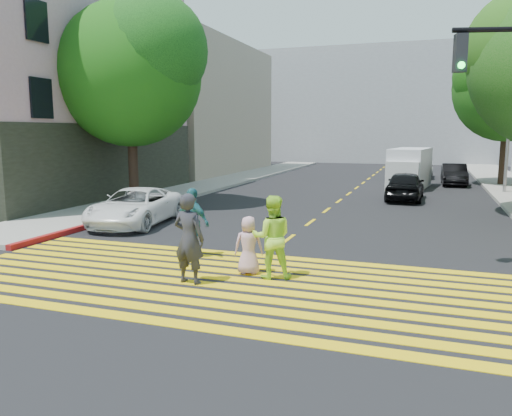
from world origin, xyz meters
The scene contains 20 objects.
ground centered at (0.00, 0.00, 0.00)m, with size 120.00×120.00×0.00m, color black.
sidewalk_left centered at (-8.50, 22.00, 0.07)m, with size 3.00×40.00×0.15m, color gray.
curb_red centered at (-6.90, 6.00, 0.08)m, with size 0.20×8.00×0.16m, color maroon.
crosswalk centered at (0.00, 1.28, 0.01)m, with size 13.40×5.30×0.01m.
lane_line centered at (0.00, 22.50, 0.01)m, with size 0.12×34.40×0.01m.
building_left_pink centered at (-16.00, 12.00, 4.58)m, with size 12.10×14.10×11.00m.
building_left_tan centered at (-16.00, 28.00, 5.00)m, with size 12.00×16.00×10.00m, color tan.
backdrop_block centered at (0.00, 48.00, 6.00)m, with size 30.00×8.00×12.00m, color gray.
tree_left centered at (-8.34, 10.66, 6.03)m, with size 8.29×8.04×8.95m.
tree_right_far centered at (8.19, 24.66, 6.13)m, with size 8.06×7.98×9.08m.
pedestrian_man centered at (-0.81, 0.97, 0.99)m, with size 0.72×0.47×1.97m, color #2C2B33.
pedestrian_woman centered at (0.74, 1.95, 0.93)m, with size 0.91×0.71×1.87m, color #B3F23B.
pedestrian_child centered at (0.15, 2.07, 0.68)m, with size 0.66×0.43×1.35m, color #D09CAF.
pedestrian_extra centered at (-1.77, 3.08, 0.91)m, with size 1.07×0.44×1.82m, color #256572.
white_sedan centered at (-5.77, 6.59, 0.64)m, with size 2.12×4.60×1.28m, color white.
dark_car_near centered at (2.92, 16.37, 0.70)m, with size 1.66×4.13×1.41m, color black.
silver_car centered at (3.36, 29.18, 0.62)m, with size 1.73×4.25×1.23m, color #A3A3A3.
dark_car_parked centered at (5.43, 24.48, 0.65)m, with size 1.38×3.97×1.31m, color black.
white_van centered at (2.87, 21.71, 1.09)m, with size 2.42×5.06×2.30m.
street_lamp centered at (7.54, 20.30, 5.18)m, with size 2.02×0.67×9.02m.
Camera 1 is at (3.98, -8.43, 3.25)m, focal length 35.00 mm.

